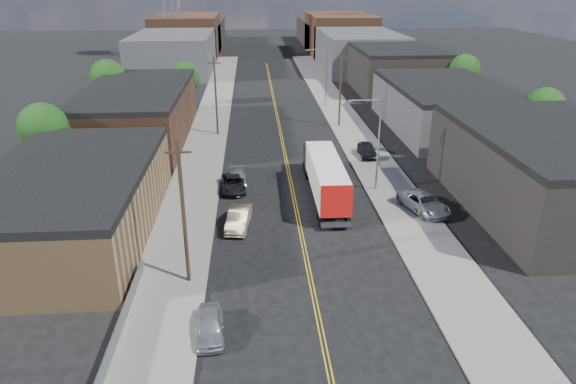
{
  "coord_description": "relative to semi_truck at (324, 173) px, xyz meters",
  "views": [
    {
      "loc": [
        -3.64,
        -19.96,
        19.01
      ],
      "look_at": [
        -0.86,
        19.23,
        2.5
      ],
      "focal_mm": 32.0,
      "sensor_mm": 36.0,
      "label": 1
    }
  ],
  "objects": [
    {
      "name": "warehouse_brown",
      "position": [
        -20.84,
        19.75,
        1.05
      ],
      "size": [
        12.0,
        26.0,
        6.6
      ],
      "color": "#4F321F",
      "rests_on": "ground"
    },
    {
      "name": "streetlight_far",
      "position": [
        4.76,
        35.75,
        3.08
      ],
      "size": [
        3.39,
        0.25,
        9.0
      ],
      "color": "gray",
      "rests_on": "ground"
    },
    {
      "name": "utility_pole_right",
      "position": [
        5.36,
        23.75,
        2.89
      ],
      "size": [
        1.6,
        0.26,
        10.0
      ],
      "color": "black",
      "rests_on": "ground"
    },
    {
      "name": "car_left_c",
      "position": [
        -8.49,
        1.75,
        -1.56
      ],
      "size": [
        2.54,
        5.04,
        1.37
      ],
      "primitive_type": "imported",
      "rotation": [
        0.0,
        0.0,
        0.05
      ],
      "color": "black",
      "rests_on": "ground"
    },
    {
      "name": "industrial_right_a",
      "position": [
        19.15,
        -4.25,
        1.3
      ],
      "size": [
        14.0,
        22.0,
        7.1
      ],
      "color": "black",
      "rests_on": "ground"
    },
    {
      "name": "skyline_left_c",
      "position": [
        -22.84,
        115.75,
        1.25
      ],
      "size": [
        16.0,
        40.0,
        7.0
      ],
      "primitive_type": "cube",
      "color": "black",
      "rests_on": "ground"
    },
    {
      "name": "sidewalk_left",
      "position": [
        -12.34,
        20.75,
        -2.17
      ],
      "size": [
        5.0,
        140.0,
        0.15
      ],
      "primitive_type": "cube",
      "color": "slate",
      "rests_on": "ground"
    },
    {
      "name": "utility_pole_left_far",
      "position": [
        -11.04,
        20.75,
        2.89
      ],
      "size": [
        1.6,
        0.26,
        10.0
      ],
      "color": "black",
      "rests_on": "ground"
    },
    {
      "name": "skyline_right_c",
      "position": [
        17.16,
        115.75,
        1.25
      ],
      "size": [
        16.0,
        40.0,
        7.0
      ],
      "primitive_type": "cube",
      "color": "black",
      "rests_on": "ground"
    },
    {
      "name": "car_left_b",
      "position": [
        -7.84,
        -6.25,
        -1.47
      ],
      "size": [
        2.25,
        4.9,
        1.56
      ],
      "primitive_type": "imported",
      "rotation": [
        0.0,
        0.0,
        -0.13
      ],
      "color": "#937760",
      "rests_on": "ground"
    },
    {
      "name": "warehouse_tan",
      "position": [
        -20.84,
        -6.25,
        0.55
      ],
      "size": [
        12.0,
        22.0,
        5.6
      ],
      "color": "olive",
      "rests_on": "ground"
    },
    {
      "name": "car_left_d",
      "position": [
        -8.2,
        3.21,
        -1.6
      ],
      "size": [
        2.0,
        4.56,
        1.3
      ],
      "primitive_type": "imported",
      "rotation": [
        0.0,
        0.0,
        0.04
      ],
      "color": "#A9ABAE",
      "rests_on": "ground"
    },
    {
      "name": "semi_truck",
      "position": [
        0.0,
        0.0,
        0.0
      ],
      "size": [
        2.64,
        15.08,
        3.95
      ],
      "rotation": [
        0.0,
        0.0,
        -0.01
      ],
      "color": "silver",
      "rests_on": "ground"
    },
    {
      "name": "centerline",
      "position": [
        -2.84,
        20.75,
        -2.24
      ],
      "size": [
        0.32,
        120.0,
        0.01
      ],
      "primitive_type": "cube",
      "color": "gold",
      "rests_on": "ground"
    },
    {
      "name": "tree_left_near",
      "position": [
        -26.78,
        5.75,
        2.93
      ],
      "size": [
        4.85,
        4.76,
        7.91
      ],
      "color": "black",
      "rests_on": "ground"
    },
    {
      "name": "sidewalk_right",
      "position": [
        6.66,
        20.75,
        -2.17
      ],
      "size": [
        5.0,
        140.0,
        0.15
      ],
      "primitive_type": "cube",
      "color": "slate",
      "rests_on": "ground"
    },
    {
      "name": "chainlink_fence",
      "position": [
        -14.34,
        -20.75,
        -1.59
      ],
      "size": [
        0.05,
        16.0,
        1.22
      ],
      "color": "slate",
      "rests_on": "ground"
    },
    {
      "name": "skyline_right_a",
      "position": [
        17.16,
        70.75,
        1.75
      ],
      "size": [
        16.0,
        30.0,
        8.0
      ],
      "primitive_type": "cube",
      "color": "#3E3E41",
      "rests_on": "ground"
    },
    {
      "name": "utility_pole_left_near",
      "position": [
        -11.04,
        -14.25,
        2.89
      ],
      "size": [
        1.6,
        0.26,
        10.0
      ],
      "color": "black",
      "rests_on": "ground"
    },
    {
      "name": "tree_left_mid",
      "position": [
        -26.78,
        30.75,
        3.23
      ],
      "size": [
        5.1,
        5.04,
        8.37
      ],
      "color": "black",
      "rests_on": "ground"
    },
    {
      "name": "ground",
      "position": [
        -2.84,
        35.75,
        -2.25
      ],
      "size": [
        260.0,
        260.0,
        0.0
      ],
      "primitive_type": "plane",
      "color": "black",
      "rests_on": "ground"
    },
    {
      "name": "tree_left_far",
      "position": [
        -16.78,
        37.75,
        2.32
      ],
      "size": [
        4.35,
        4.2,
        6.97
      ],
      "color": "black",
      "rests_on": "ground"
    },
    {
      "name": "tree_right_near",
      "position": [
        27.22,
        11.75,
        2.62
      ],
      "size": [
        4.6,
        4.48,
        7.44
      ],
      "color": "black",
      "rests_on": "ground"
    },
    {
      "name": "skyline_right_b",
      "position": [
        17.16,
        95.75,
        2.75
      ],
      "size": [
        16.0,
        26.0,
        10.0
      ],
      "primitive_type": "cube",
      "color": "#4F321F",
      "rests_on": "ground"
    },
    {
      "name": "streetlight_near",
      "position": [
        4.76,
        0.75,
        3.08
      ],
      "size": [
        3.39,
        0.25,
        9.0
      ],
      "color": "gray",
      "rests_on": "ground"
    },
    {
      "name": "skyline_left_a",
      "position": [
        -22.84,
        70.75,
        1.75
      ],
      "size": [
        16.0,
        30.0,
        8.0
      ],
      "primitive_type": "cube",
      "color": "#3E3E41",
      "rests_on": "ground"
    },
    {
      "name": "car_left_a",
      "position": [
        -9.24,
        -19.98,
        -1.58
      ],
      "size": [
        1.89,
        4.04,
        1.34
      ],
      "primitive_type": "imported",
      "rotation": [
        0.0,
        0.0,
        0.08
      ],
      "color": "#B4B7BA",
      "rests_on": "ground"
    },
    {
      "name": "industrial_right_c",
      "position": [
        19.16,
        47.75,
        1.55
      ],
      "size": [
        14.0,
        22.0,
        7.6
      ],
      "color": "black",
      "rests_on": "ground"
    },
    {
      "name": "industrial_right_b",
      "position": [
        19.16,
        21.75,
        0.8
      ],
      "size": [
        14.0,
        24.0,
        6.1
      ],
      "color": "#3E3E41",
      "rests_on": "ground"
    },
    {
      "name": "car_right_lot_a",
      "position": [
        8.16,
        -4.5,
        -1.33
      ],
      "size": [
        4.04,
        6.01,
        1.53
      ],
      "primitive_type": "imported",
      "rotation": [
        0.0,
        0.0,
        0.3
      ],
      "color": "#A8AAAD",
      "rests_on": "sidewalk_right"
    },
    {
      "name": "skyline_left_b",
      "position": [
        -22.84,
        95.75,
        2.75
      ],
      "size": [
        16.0,
        26.0,
        10.0
      ],
      "primitive_type": "cube",
      "color": "#4F321F",
      "rests_on": "ground"
    },
    {
      "name": "car_right_lot_c",
      "position": [
        6.43,
        10.54,
        -1.34
      ],
      "size": [
        1.82,
        4.43,
        1.5
      ],
      "primitive_type": "imported",
      "rotation": [
        0.0,
        0.0,
        -0.01
      ],
      "color": "black",
      "rests_on": "sidewalk_right"
    },
    {
      "name": "tree_right_far",
      "position": [
        27.22,
        35.75,
        2.93
      ],
      "size": [
        4.85,
        4.76,
        7.91
      ],
      "color": "black",
      "rests_on": "ground"
    }
  ]
}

